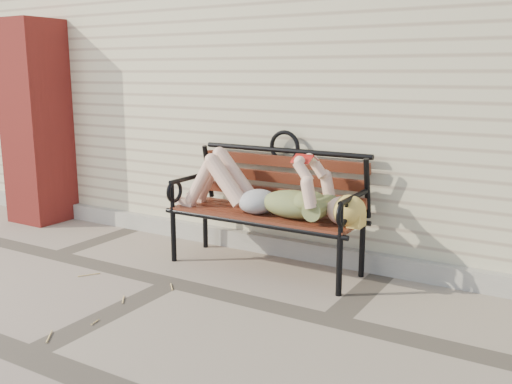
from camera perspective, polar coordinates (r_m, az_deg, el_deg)
The scene contains 6 objects.
ground at distance 4.22m, azimuth -8.32°, elevation -8.99°, with size 80.00×80.00×0.00m, color gray.
house_wall at distance 6.54m, azimuth 8.38°, elevation 11.83°, with size 8.00×4.00×3.00m, color beige.
foundation_strip at distance 4.94m, azimuth -1.23°, elevation -4.80°, with size 8.00×0.10×0.15m, color #AAA699.
brick_pillar at distance 6.14m, azimuth -21.07°, elevation 6.50°, with size 0.50×0.50×2.00m, color #A42A25.
garden_bench at distance 4.39m, azimuth 1.48°, elevation -0.02°, with size 1.62×0.64×1.05m.
reading_woman at distance 4.27m, azimuth 0.79°, elevation 0.12°, with size 1.53×0.35×0.48m.
Camera 1 is at (2.51, -3.04, 1.49)m, focal length 40.00 mm.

